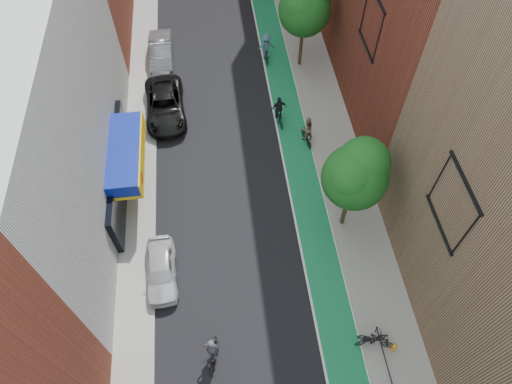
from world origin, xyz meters
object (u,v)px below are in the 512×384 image
object	(u,v)px
cyclist_lane_mid	(279,113)
cyclist_lane_far	(266,49)
cyclist_lane_near	(307,132)
fire_hydrant	(394,347)
parked_car_black	(165,105)
cyclist_lead	(213,353)
parked_car_white	(161,270)
parked_car_silver	(161,52)

from	to	relation	value
cyclist_lane_mid	cyclist_lane_far	world-z (taller)	cyclist_lane_far
cyclist_lane_near	fire_hydrant	size ratio (longest dim) A/B	3.03
cyclist_lane_mid	parked_car_black	bearing A→B (deg)	-21.03
cyclist_lane_near	cyclist_lane_far	xyz separation A→B (m)	(-1.50, 8.47, 0.17)
cyclist_lead	parked_car_white	bearing A→B (deg)	-52.51
parked_car_white	parked_car_silver	bearing A→B (deg)	87.84
parked_car_black	parked_car_silver	bearing A→B (deg)	89.76
parked_car_white	cyclist_lane_mid	bearing A→B (deg)	51.11
cyclist_lane_mid	cyclist_lane_far	distance (m)	6.53
parked_car_black	parked_car_silver	size ratio (longest dim) A/B	1.18
parked_car_white	parked_car_black	xyz separation A→B (m)	(0.29, 12.16, 0.10)
parked_car_white	cyclist_lane_far	bearing A→B (deg)	63.17
parked_car_white	fire_hydrant	size ratio (longest dim) A/B	5.86
parked_car_white	cyclist_lane_mid	distance (m)	13.04
parked_car_white	fire_hydrant	xyz separation A→B (m)	(10.98, -5.28, -0.16)
parked_car_white	parked_car_black	distance (m)	12.17
parked_car_silver	cyclist_lane_mid	size ratio (longest dim) A/B	2.19
cyclist_lane_mid	parked_car_silver	bearing A→B (deg)	-51.69
parked_car_black	cyclist_lane_mid	world-z (taller)	cyclist_lane_mid
parked_car_black	cyclist_lane_mid	bearing A→B (deg)	-15.97
parked_car_white	cyclist_lane_far	world-z (taller)	cyclist_lane_far
cyclist_lead	cyclist_lane_mid	world-z (taller)	cyclist_lead
cyclist_lead	fire_hydrant	distance (m)	8.59
parked_car_silver	cyclist_lane_far	distance (m)	7.85
cyclist_lane_far	parked_car_black	bearing A→B (deg)	30.43
cyclist_lead	cyclist_lane_near	size ratio (longest dim) A/B	1.06
parked_car_white	cyclist_lane_far	xyz separation A→B (m)	(7.80, 16.98, 0.35)
parked_car_silver	cyclist_lane_near	bearing A→B (deg)	-45.70
parked_car_white	cyclist_lane_mid	world-z (taller)	cyclist_lane_mid
parked_car_white	cyclist_lane_near	bearing A→B (deg)	40.30
parked_car_black	cyclist_lane_mid	distance (m)	7.71
parked_car_black	cyclist_lane_near	distance (m)	9.73
cyclist_lane_mid	fire_hydrant	xyz separation A→B (m)	(3.18, -15.72, -0.32)
cyclist_lane_far	fire_hydrant	size ratio (longest dim) A/B	3.26
parked_car_black	fire_hydrant	xyz separation A→B (m)	(10.70, -17.44, -0.27)
parked_car_white	cyclist_lane_near	size ratio (longest dim) A/B	1.93
parked_car_black	fire_hydrant	world-z (taller)	parked_car_black
cyclist_lane_near	fire_hydrant	bearing A→B (deg)	86.53
cyclist_lead	fire_hydrant	xyz separation A→B (m)	(8.56, -0.70, -0.22)
cyclist_lane_mid	cyclist_lane_far	size ratio (longest dim) A/B	0.98
cyclist_lane_mid	fire_hydrant	size ratio (longest dim) A/B	3.20
cyclist_lead	cyclist_lane_far	distance (m)	22.22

